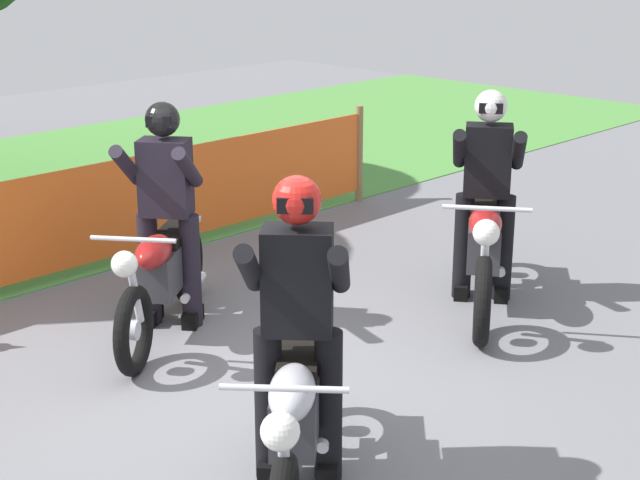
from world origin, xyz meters
name	(u,v)px	position (x,y,z in m)	size (l,w,h in m)	color
ground	(236,408)	(0.00, 0.00, -0.01)	(24.00, 24.00, 0.02)	slate
barrier_fence	(11,233)	(0.00, 2.72, 0.54)	(8.34, 0.08, 1.05)	olive
motorcycle_lead	(296,421)	(-0.44, -1.00, 0.45)	(1.55, 1.37, 0.93)	black
motorcycle_trailing	(162,277)	(0.38, 1.24, 0.45)	(1.64, 1.25, 0.93)	black
motorcycle_third	(484,249)	(2.45, -0.11, 0.49)	(1.80, 1.31, 1.00)	black
rider_lead	(298,314)	(-0.28, -0.86, 0.95)	(0.78, 0.75, 1.69)	black
rider_trailing	(167,202)	(0.55, 1.37, 0.95)	(0.78, 0.73, 1.69)	black
rider_third	(487,184)	(2.64, 0.02, 0.95)	(0.79, 0.72, 1.69)	black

